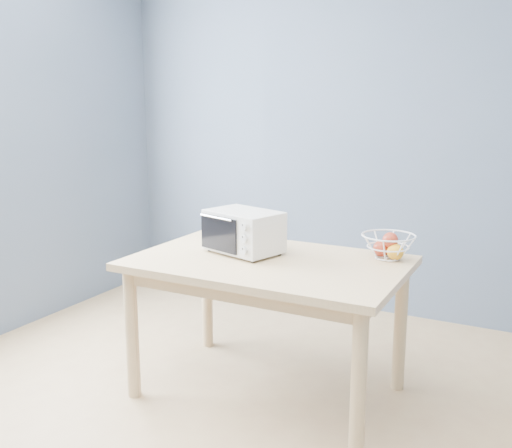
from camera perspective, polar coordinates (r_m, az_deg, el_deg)
The scene contains 4 objects.
room at distance 2.23m, azimuth -6.32°, elevation 5.53°, with size 4.01×4.51×2.61m.
dining_table at distance 3.01m, azimuth 1.22°, elevation -5.43°, with size 1.40×0.90×0.75m.
toaster_oven at distance 3.09m, azimuth -1.46°, elevation -0.66°, with size 0.46×0.37×0.23m.
fruit_basket at distance 3.06m, azimuth 13.16°, elevation -2.10°, with size 0.30×0.30×0.14m.
Camera 1 is at (1.24, -1.84, 1.54)m, focal length 40.00 mm.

